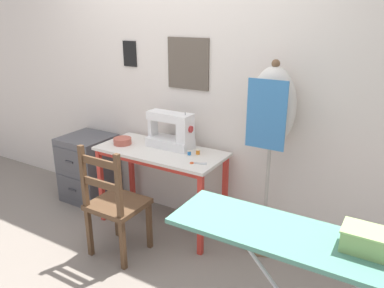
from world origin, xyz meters
The scene contains 13 objects.
ground_plane centered at (0.00, 0.00, 0.00)m, with size 14.00×14.00×0.00m, color gray.
wall_back centered at (0.00, 0.57, 1.28)m, with size 10.00×0.07×2.55m.
sewing_table centered at (0.00, 0.24, 0.62)m, with size 1.11×0.50×0.72m.
sewing_machine centered at (0.06, 0.36, 0.86)m, with size 0.42×0.19×0.33m.
fabric_bowl centered at (-0.38, 0.20, 0.75)m, with size 0.16×0.16×0.06m.
scissors centered at (0.41, 0.14, 0.72)m, with size 0.13×0.08×0.01m.
thread_spool_near_machine centered at (0.28, 0.27, 0.74)m, with size 0.04×0.04×0.04m.
thread_spool_mid_table centered at (0.33, 0.32, 0.74)m, with size 0.04×0.04×0.04m.
wooden_chair centered at (-0.05, -0.28, 0.43)m, with size 0.40×0.38×0.92m.
filing_cabinet centered at (-0.94, 0.30, 0.33)m, with size 0.46×0.48×0.67m.
dress_form centered at (0.91, 0.40, 1.10)m, with size 0.34×0.32×1.51m.
ironing_board centered at (1.45, -0.66, 0.81)m, with size 1.28×0.38×0.86m.
storage_box centered at (1.70, -0.62, 0.90)m, with size 0.21×0.15×0.10m.
Camera 1 is at (1.76, -2.17, 1.81)m, focal length 35.00 mm.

